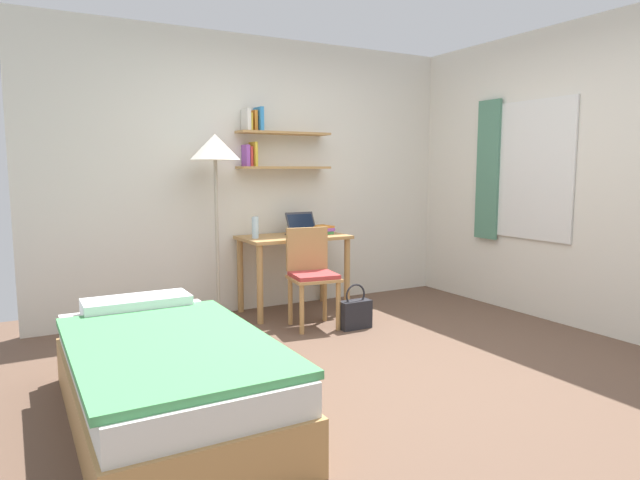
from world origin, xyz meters
name	(u,v)px	position (x,y,z in m)	size (l,w,h in m)	color
ground_plane	(389,368)	(0.00, 0.00, 0.00)	(5.28, 5.28, 0.00)	brown
wall_back	(267,175)	(0.00, 2.02, 1.31)	(4.40, 0.27, 2.60)	silver
wall_right	(583,176)	(2.02, 0.04, 1.30)	(0.10, 4.40, 2.60)	silver
bed	(166,378)	(-1.53, -0.05, 0.24)	(0.97, 1.86, 0.54)	#B2844C
desk	(294,250)	(0.13, 1.70, 0.59)	(1.00, 0.57, 0.73)	#B2844C
desk_chair	(312,272)	(0.04, 1.19, 0.48)	(0.45, 0.43, 0.85)	#B2844C
standing_lamp	(215,156)	(-0.62, 1.71, 1.48)	(0.43, 0.43, 1.66)	#B2A893
laptop	(303,229)	(0.23, 1.72, 0.79)	(0.30, 0.24, 0.21)	#2D2D33
water_bottle	(255,227)	(-0.27, 1.69, 0.83)	(0.06, 0.06, 0.20)	silver
book_stack	(322,230)	(0.45, 1.73, 0.77)	(0.20, 0.23, 0.08)	#4CA856
handbag	(355,313)	(0.33, 0.93, 0.13)	(0.28, 0.12, 0.39)	#232328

